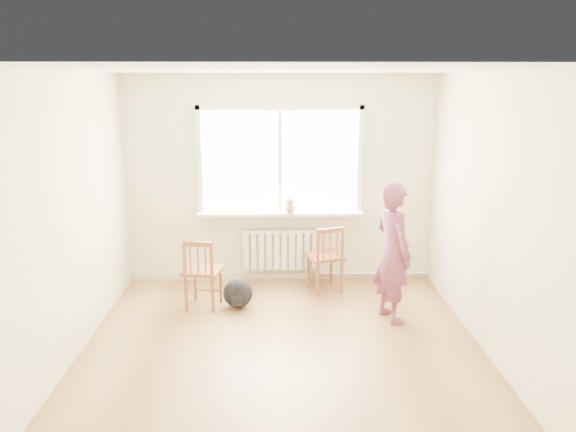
{
  "coord_description": "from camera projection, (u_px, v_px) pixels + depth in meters",
  "views": [
    {
      "loc": [
        -0.06,
        -4.93,
        2.62
      ],
      "look_at": [
        0.08,
        1.2,
        1.12
      ],
      "focal_mm": 35.0,
      "sensor_mm": 36.0,
      "label": 1
    }
  ],
  "objects": [
    {
      "name": "floor",
      "position": [
        283.0,
        359.0,
        5.41
      ],
      "size": [
        4.5,
        4.5,
        0.0
      ],
      "primitive_type": "plane",
      "color": "#9D7740",
      "rests_on": "ground"
    },
    {
      "name": "windowsill",
      "position": [
        280.0,
        213.0,
        7.27
      ],
      "size": [
        2.15,
        0.22,
        0.04
      ],
      "primitive_type": "cube",
      "color": "white",
      "rests_on": "back_wall"
    },
    {
      "name": "person",
      "position": [
        393.0,
        253.0,
        6.14
      ],
      "size": [
        0.54,
        0.66,
        1.55
      ],
      "primitive_type": "imported",
      "rotation": [
        0.0,
        0.0,
        1.92
      ],
      "color": "#C84253",
      "rests_on": "floor"
    },
    {
      "name": "cat",
      "position": [
        290.0,
        206.0,
        7.16
      ],
      "size": [
        0.17,
        0.38,
        0.25
      ],
      "rotation": [
        0.0,
        0.0,
        -0.03
      ],
      "color": "beige",
      "rests_on": "windowsill"
    },
    {
      "name": "ceiling",
      "position": [
        282.0,
        70.0,
        4.77
      ],
      "size": [
        4.5,
        4.5,
        0.0
      ],
      "primitive_type": "plane",
      "rotation": [
        3.14,
        0.0,
        0.0
      ],
      "color": "white",
      "rests_on": "back_wall"
    },
    {
      "name": "heating_pipe",
      "position": [
        373.0,
        273.0,
        7.55
      ],
      "size": [
        1.4,
        0.04,
        0.04
      ],
      "primitive_type": "cylinder",
      "rotation": [
        0.0,
        1.57,
        0.0
      ],
      "color": "silver",
      "rests_on": "back_wall"
    },
    {
      "name": "radiator",
      "position": [
        280.0,
        249.0,
        7.4
      ],
      "size": [
        1.0,
        0.12,
        0.55
      ],
      "color": "white",
      "rests_on": "back_wall"
    },
    {
      "name": "baseboard",
      "position": [
        280.0,
        276.0,
        7.57
      ],
      "size": [
        4.0,
        0.03,
        0.08
      ],
      "primitive_type": "cube",
      "color": "beige",
      "rests_on": "ground"
    },
    {
      "name": "window",
      "position": [
        280.0,
        156.0,
        7.18
      ],
      "size": [
        2.12,
        0.05,
        1.42
      ],
      "color": "white",
      "rests_on": "back_wall"
    },
    {
      "name": "chair_right",
      "position": [
        326.0,
        259.0,
        7.01
      ],
      "size": [
        0.53,
        0.52,
        0.87
      ],
      "rotation": [
        0.0,
        0.0,
        3.45
      ],
      "color": "brown",
      "rests_on": "floor"
    },
    {
      "name": "chair_left",
      "position": [
        202.0,
        273.0,
        6.51
      ],
      "size": [
        0.49,
        0.47,
        0.85
      ],
      "rotation": [
        0.0,
        0.0,
        2.95
      ],
      "color": "brown",
      "rests_on": "floor"
    },
    {
      "name": "back_wall",
      "position": [
        280.0,
        180.0,
        7.28
      ],
      "size": [
        4.0,
        0.01,
        2.7
      ],
      "primitive_type": "cube",
      "color": "beige",
      "rests_on": "ground"
    },
    {
      "name": "backpack",
      "position": [
        238.0,
        293.0,
        6.59
      ],
      "size": [
        0.37,
        0.3,
        0.35
      ],
      "primitive_type": "ellipsoid",
      "rotation": [
        0.0,
        0.0,
        0.12
      ],
      "color": "black",
      "rests_on": "floor"
    }
  ]
}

